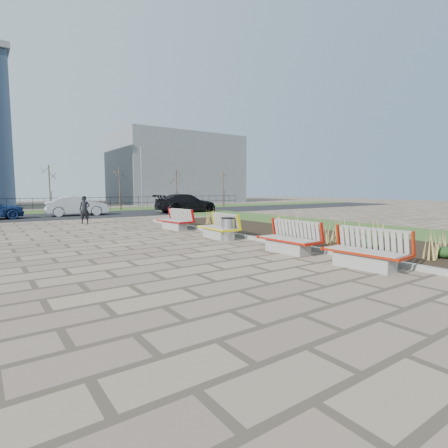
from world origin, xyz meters
TOP-DOWN VIEW (x-y plane):
  - ground at (0.00, 0.00)m, footprint 120.00×120.00m
  - planting_bed at (6.25, 5.00)m, footprint 4.50×18.00m
  - planting_curb at (3.92, 5.00)m, footprint 0.16×18.00m
  - grass_verge_near at (11.00, 5.00)m, footprint 5.00×38.00m
  - grass_verge_far at (0.00, 28.00)m, footprint 80.00×5.00m
  - road at (0.00, 22.00)m, footprint 80.00×7.00m
  - bench_a at (3.00, -1.12)m, footprint 1.05×2.16m
  - bench_b at (3.00, 1.60)m, footprint 0.95×2.12m
  - bench_c at (3.00, 5.62)m, footprint 1.03×2.15m
  - bench_d at (3.00, 9.47)m, footprint 1.13×2.19m
  - litter_bin at (3.08, 4.94)m, footprint 0.54×0.54m
  - pedestrian at (0.04, 15.09)m, footprint 0.70×0.58m
  - car_silver at (1.11, 21.77)m, footprint 4.57×1.95m
  - car_black at (9.65, 20.21)m, footprint 5.48×2.31m
  - tree_c at (0.00, 26.50)m, footprint 1.40×1.40m
  - tree_d at (6.00, 26.50)m, footprint 1.40×1.40m
  - tree_e at (12.00, 26.50)m, footprint 1.40×1.40m
  - tree_f at (18.00, 26.50)m, footprint 1.40×1.40m
  - lamp_east at (8.00, 26.00)m, footprint 0.24×0.60m
  - railing_fence at (0.00, 29.50)m, footprint 44.00×0.10m
  - building_grey at (20.00, 42.00)m, footprint 18.00×12.00m

SIDE VIEW (x-z plane):
  - ground at x=0.00m, z-range 0.00..0.00m
  - road at x=0.00m, z-range 0.00..0.02m
  - grass_verge_near at x=11.00m, z-range 0.00..0.04m
  - grass_verge_far at x=0.00m, z-range 0.00..0.04m
  - planting_bed at x=6.25m, z-range 0.00..0.10m
  - planting_curb at x=3.92m, z-range 0.00..0.15m
  - litter_bin at x=3.08m, z-range 0.00..0.89m
  - bench_a at x=3.00m, z-range 0.00..1.00m
  - bench_b at x=3.00m, z-range 0.00..1.00m
  - bench_c at x=3.00m, z-range 0.00..1.00m
  - bench_d at x=3.00m, z-range 0.00..1.00m
  - railing_fence at x=0.00m, z-range 0.04..1.24m
  - car_silver at x=1.11m, z-range 0.02..1.48m
  - car_black at x=9.65m, z-range 0.02..1.60m
  - pedestrian at x=0.04m, z-range 0.00..1.64m
  - tree_c at x=0.00m, z-range 0.04..4.04m
  - tree_d at x=6.00m, z-range 0.04..4.04m
  - tree_e at x=12.00m, z-range 0.04..4.04m
  - tree_f at x=18.00m, z-range 0.04..4.04m
  - lamp_east at x=8.00m, z-range 0.04..6.04m
  - building_grey at x=20.00m, z-range 0.00..10.00m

